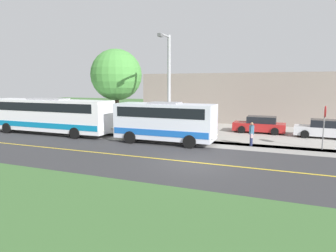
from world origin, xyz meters
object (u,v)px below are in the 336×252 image
object	(u,v)px
parked_car_near	(260,125)
parked_car_far	(325,129)
pedestrian_with_bags	(252,133)
street_light_pole	(168,84)
commercial_building	(251,97)
transit_bus_rear	(49,114)
tree_curbside	(116,75)
shuttle_bus_front	(165,121)
stop_sign	(324,120)

from	to	relation	value
parked_car_near	parked_car_far	bearing A→B (deg)	82.48
pedestrian_with_bags	parked_car_far	xyz separation A→B (m)	(-5.27, 5.14, -0.19)
street_light_pole	commercial_building	xyz separation A→B (m)	(-16.53, 4.16, -1.56)
pedestrian_with_bags	transit_bus_rear	bearing A→B (deg)	-85.79
street_light_pole	tree_curbside	world-z (taller)	street_light_pole
transit_bus_rear	parked_car_near	distance (m)	18.36
shuttle_bus_front	parked_car_near	size ratio (longest dim) A/B	1.67
shuttle_bus_front	parked_car_near	distance (m)	9.49
parked_car_far	tree_curbside	world-z (taller)	tree_curbside
pedestrian_with_bags	parked_car_far	world-z (taller)	pedestrian_with_bags
pedestrian_with_bags	street_light_pole	world-z (taller)	street_light_pole
pedestrian_with_bags	commercial_building	xyz separation A→B (m)	(-15.66, -1.72, 1.83)
stop_sign	commercial_building	size ratio (longest dim) A/B	0.12
tree_curbside	shuttle_bus_front	bearing A→B (deg)	62.99
transit_bus_rear	tree_curbside	xyz separation A→B (m)	(-2.90, 5.01, 3.36)
street_light_pole	stop_sign	bearing A→B (deg)	96.76
transit_bus_rear	shuttle_bus_front	bearing A→B (deg)	89.78
stop_sign	tree_curbside	world-z (taller)	tree_curbside
transit_bus_rear	street_light_pole	xyz separation A→B (m)	(-0.37, 10.89, 2.59)
tree_curbside	stop_sign	bearing A→B (deg)	85.42
stop_sign	parked_car_near	size ratio (longest dim) A/B	0.65
commercial_building	parked_car_near	bearing A→B (deg)	10.60
pedestrian_with_bags	parked_car_far	bearing A→B (deg)	135.72
transit_bus_rear	parked_car_far	bearing A→B (deg)	106.54
stop_sign	pedestrian_with_bags	bearing A→B (deg)	-85.39
tree_curbside	pedestrian_with_bags	bearing A→B (deg)	81.96
pedestrian_with_bags	stop_sign	xyz separation A→B (m)	(-0.36, 4.48, 1.09)
tree_curbside	commercial_building	bearing A→B (deg)	144.36
transit_bus_rear	street_light_pole	bearing A→B (deg)	91.94
shuttle_bus_front	commercial_building	bearing A→B (deg)	165.83
shuttle_bus_front	parked_car_far	size ratio (longest dim) A/B	1.63
stop_sign	parked_car_far	world-z (taller)	stop_sign
shuttle_bus_front	transit_bus_rear	distance (m)	10.77
parked_car_near	commercial_building	bearing A→B (deg)	-169.40
street_light_pole	tree_curbside	size ratio (longest dim) A/B	1.06
stop_sign	tree_curbside	distance (m)	16.57
street_light_pole	tree_curbside	distance (m)	6.44
street_light_pole	parked_car_far	size ratio (longest dim) A/B	1.71
transit_bus_rear	pedestrian_with_bags	bearing A→B (deg)	94.21
parked_car_far	transit_bus_rear	bearing A→B (deg)	-73.46
pedestrian_with_bags	tree_curbside	world-z (taller)	tree_curbside
parked_car_near	commercial_building	size ratio (longest dim) A/B	0.19
pedestrian_with_bags	street_light_pole	size ratio (longest dim) A/B	0.21
parked_car_far	tree_curbside	size ratio (longest dim) A/B	0.62
stop_sign	parked_car_far	size ratio (longest dim) A/B	0.64
stop_sign	parked_car_far	xyz separation A→B (m)	(-4.91, 0.66, -1.28)
stop_sign	parked_car_near	xyz separation A→B (m)	(-5.58, -4.38, -1.28)
parked_car_near	commercial_building	distance (m)	10.10
parked_car_near	shuttle_bus_front	bearing A→B (deg)	-40.19
stop_sign	parked_car_near	bearing A→B (deg)	-141.87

